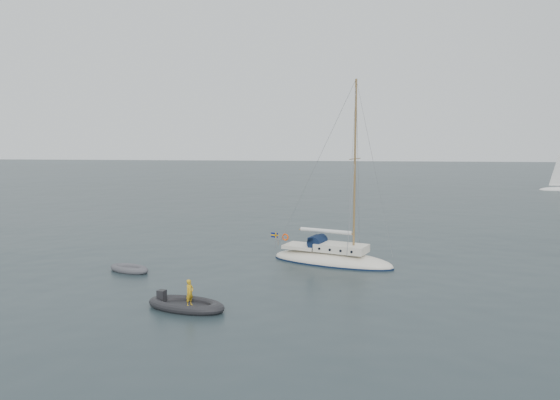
# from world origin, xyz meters

# --- Properties ---
(ground) EXTENTS (300.00, 300.00, 0.00)m
(ground) POSITION_xyz_m (0.00, 0.00, 0.00)
(ground) COLOR black
(ground) RESTS_ON ground
(sailboat) EXTENTS (8.62, 2.59, 12.27)m
(sailboat) POSITION_xyz_m (3.80, 2.81, 0.93)
(sailboat) COLOR silver
(sailboat) RESTS_ON ground
(dinghy) EXTENTS (2.83, 1.28, 0.41)m
(dinghy) POSITION_xyz_m (-8.48, -0.75, 0.18)
(dinghy) COLOR #4A494E
(dinghy) RESTS_ON ground
(rib) EXTENTS (4.04, 1.84, 1.48)m
(rib) POSITION_xyz_m (-3.04, -7.44, 0.24)
(rib) COLOR black
(rib) RESTS_ON ground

